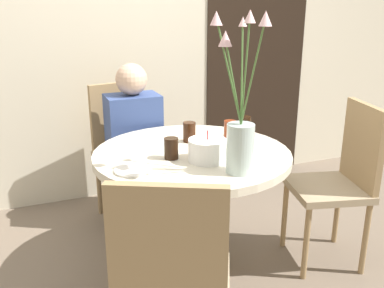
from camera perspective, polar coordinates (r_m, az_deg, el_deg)
The scene contains 15 objects.
ground_plane at distance 2.55m, azimuth 0.00°, elevation -16.26°, with size 16.00×16.00×0.00m, color #6B5B4C.
wall_back at distance 3.28m, azimuth -8.29°, elevation 15.45°, with size 8.00×0.05×2.60m.
doorway_panel at distance 3.67m, azimuth 8.62°, elevation 11.39°, with size 0.90×0.01×2.05m.
dining_table at distance 2.27m, azimuth 0.00°, elevation -4.05°, with size 1.03×1.03×0.71m.
chair_left_flank at distance 2.99m, azimuth -9.04°, elevation 0.20°, with size 0.47×0.47×0.93m.
chair_right_flank at distance 1.56m, azimuth -2.65°, elevation -17.54°, with size 0.54×0.54×0.93m.
chair_far_back at distance 2.54m, azimuth 19.31°, elevation -3.88°, with size 0.49×0.49×0.93m.
birthday_cake at distance 2.08m, azimuth 2.06°, elevation -0.82°, with size 0.19×0.19×0.15m.
flower_vase at distance 1.89m, azimuth 6.38°, elevation 2.14°, with size 0.19×0.27×0.71m.
side_plate at distance 1.98m, azimuth -7.86°, elevation -3.48°, with size 0.17×0.17×0.01m.
drink_glass_0 at distance 2.43m, azimuth 5.07°, elevation 1.87°, with size 0.07×0.07×0.11m.
drink_glass_1 at distance 2.11m, azimuth -2.78°, elevation -0.59°, with size 0.07×0.07×0.11m.
drink_glass_2 at distance 2.37m, azimuth -0.36°, elevation 1.61°, with size 0.07×0.07×0.11m.
drink_glass_3 at distance 2.46m, azimuth 7.04°, elevation 2.25°, with size 0.07×0.07×0.12m.
person_woman at distance 2.86m, azimuth -7.67°, elevation -0.97°, with size 0.34×0.24×1.09m.
Camera 1 is at (-0.78, -1.96, 1.44)m, focal length 40.00 mm.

